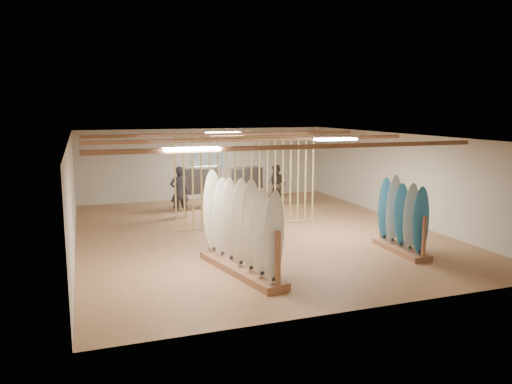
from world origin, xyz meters
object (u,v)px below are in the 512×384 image
object	(u,v)px
clothing_rack_a	(199,181)
clothing_rack_b	(247,179)
rack_right	(401,228)
shopper_b	(277,182)
rack_left	(241,241)
shopper_a	(179,188)

from	to	relation	value
clothing_rack_a	clothing_rack_b	xyz separation A→B (m)	(2.03, 0.69, -0.11)
rack_right	clothing_rack_a	size ratio (longest dim) A/B	1.22
shopper_b	rack_left	bearing A→B (deg)	-80.42
clothing_rack_a	shopper_b	size ratio (longest dim) A/B	0.92
clothing_rack_b	shopper_b	size ratio (longest dim) A/B	0.82
rack_left	clothing_rack_b	distance (m)	8.35
rack_right	shopper_a	xyz separation A→B (m)	(-4.50, 5.91, 0.34)
rack_right	rack_left	bearing A→B (deg)	-175.70
rack_right	shopper_b	size ratio (longest dim) A/B	1.12
shopper_a	rack_right	bearing A→B (deg)	127.74
rack_left	shopper_a	world-z (taller)	rack_left
shopper_a	shopper_b	bearing A→B (deg)	-166.29
shopper_a	shopper_b	size ratio (longest dim) A/B	1.12
clothing_rack_b	rack_right	bearing A→B (deg)	-95.45
rack_left	clothing_rack_a	bearing A→B (deg)	71.33
rack_right	clothing_rack_b	bearing A→B (deg)	102.96
rack_left	clothing_rack_a	size ratio (longest dim) A/B	1.90
clothing_rack_a	shopper_a	size ratio (longest dim) A/B	0.82
shopper_a	clothing_rack_a	bearing A→B (deg)	-129.89
rack_left	shopper_a	bearing A→B (deg)	78.88
shopper_b	clothing_rack_a	bearing A→B (deg)	-146.45
rack_right	clothing_rack_a	bearing A→B (deg)	118.70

